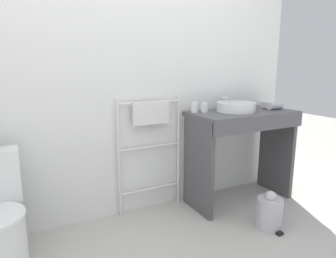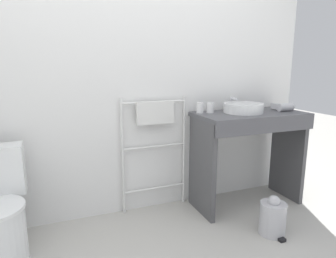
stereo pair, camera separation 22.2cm
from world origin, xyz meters
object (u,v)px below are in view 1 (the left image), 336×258
Objects in this scene: trash_bin at (269,212)px; towel_radiator at (151,131)px; cup_near_wall at (195,107)px; hair_dryer at (274,105)px; sink_basin at (236,107)px; cup_near_edge at (204,107)px.

towel_radiator is at bearing 133.15° from trash_bin.
cup_near_wall is (0.39, -0.08, 0.19)m from towel_radiator.
cup_near_wall is 0.80m from hair_dryer.
hair_dryer reaches higher than trash_bin.
cup_near_edge reaches higher than sink_basin.
towel_radiator is 0.44m from cup_near_wall.
hair_dryer is at bearing -12.71° from cup_near_edge.
cup_near_wall reaches higher than cup_near_edge.
sink_basin is 1.78× the size of hair_dryer.
hair_dryer is (0.69, -0.16, -0.01)m from cup_near_edge.
towel_radiator is at bearing 165.43° from sink_basin.
towel_radiator is 2.89× the size of sink_basin.
sink_basin is 1.11× the size of trash_bin.
cup_near_wall reaches higher than sink_basin.
cup_near_edge is (0.09, -0.02, -0.00)m from cup_near_wall.
cup_near_edge is at bearing 160.52° from sink_basin.
sink_basin is 0.95m from trash_bin.
towel_radiator reaches higher than cup_near_edge.
trash_bin is at bearing -46.85° from towel_radiator.
cup_near_wall is 0.30× the size of trash_bin.
cup_near_edge is 1.03m from trash_bin.
cup_near_edge reaches higher than trash_bin.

